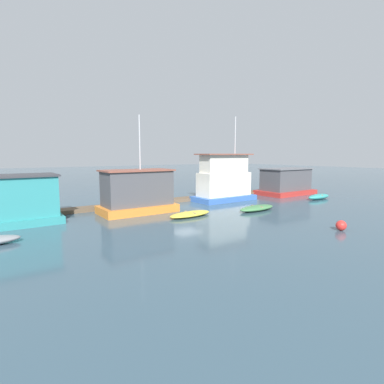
{
  "coord_description": "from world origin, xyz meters",
  "views": [
    {
      "loc": [
        -15.24,
        -22.99,
        4.75
      ],
      "look_at": [
        0.0,
        -1.0,
        1.4
      ],
      "focal_mm": 28.0,
      "sensor_mm": 36.0,
      "label": 1
    }
  ],
  "objects_px": {
    "mooring_post_near_right": "(106,200)",
    "dinghy_green": "(257,208)",
    "houseboat_teal": "(2,201)",
    "mooring_post_far_left": "(277,186)",
    "buoy_red": "(341,225)",
    "houseboat_orange": "(138,192)",
    "dinghy_teal": "(319,197)",
    "houseboat_blue": "(224,180)",
    "houseboat_red": "(286,182)",
    "dinghy_yellow": "(190,214)"
  },
  "relations": [
    {
      "from": "houseboat_orange",
      "to": "mooring_post_near_right",
      "type": "bearing_deg",
      "value": 132.23
    },
    {
      "from": "dinghy_yellow",
      "to": "dinghy_green",
      "type": "bearing_deg",
      "value": -11.57
    },
    {
      "from": "houseboat_blue",
      "to": "dinghy_green",
      "type": "bearing_deg",
      "value": -103.62
    },
    {
      "from": "houseboat_orange",
      "to": "houseboat_red",
      "type": "relative_size",
      "value": 1.15
    },
    {
      "from": "buoy_red",
      "to": "houseboat_orange",
      "type": "bearing_deg",
      "value": 122.14
    },
    {
      "from": "houseboat_teal",
      "to": "houseboat_orange",
      "type": "xyz_separation_m",
      "value": [
        9.4,
        -0.87,
        0.03
      ]
    },
    {
      "from": "dinghy_yellow",
      "to": "dinghy_teal",
      "type": "bearing_deg",
      "value": -1.51
    },
    {
      "from": "houseboat_teal",
      "to": "mooring_post_far_left",
      "type": "distance_m",
      "value": 29.47
    },
    {
      "from": "dinghy_yellow",
      "to": "buoy_red",
      "type": "height_order",
      "value": "buoy_red"
    },
    {
      "from": "mooring_post_near_right",
      "to": "dinghy_green",
      "type": "bearing_deg",
      "value": -33.86
    },
    {
      "from": "houseboat_blue",
      "to": "dinghy_teal",
      "type": "distance_m",
      "value": 10.47
    },
    {
      "from": "dinghy_yellow",
      "to": "houseboat_teal",
      "type": "bearing_deg",
      "value": 158.95
    },
    {
      "from": "dinghy_green",
      "to": "dinghy_teal",
      "type": "distance_m",
      "value": 10.39
    },
    {
      "from": "houseboat_teal",
      "to": "dinghy_teal",
      "type": "distance_m",
      "value": 28.96
    },
    {
      "from": "dinghy_yellow",
      "to": "mooring_post_far_left",
      "type": "height_order",
      "value": "mooring_post_far_left"
    },
    {
      "from": "houseboat_red",
      "to": "mooring_post_near_right",
      "type": "height_order",
      "value": "houseboat_red"
    },
    {
      "from": "buoy_red",
      "to": "mooring_post_near_right",
      "type": "bearing_deg",
      "value": 123.75
    },
    {
      "from": "dinghy_teal",
      "to": "buoy_red",
      "type": "distance_m",
      "value": 13.98
    },
    {
      "from": "houseboat_blue",
      "to": "dinghy_green",
      "type": "relative_size",
      "value": 2.12
    },
    {
      "from": "houseboat_blue",
      "to": "mooring_post_near_right",
      "type": "height_order",
      "value": "houseboat_blue"
    },
    {
      "from": "houseboat_blue",
      "to": "mooring_post_far_left",
      "type": "height_order",
      "value": "houseboat_blue"
    },
    {
      "from": "houseboat_orange",
      "to": "dinghy_yellow",
      "type": "xyz_separation_m",
      "value": [
        2.66,
        -3.77,
        -1.49
      ]
    },
    {
      "from": "houseboat_blue",
      "to": "mooring_post_near_right",
      "type": "relative_size",
      "value": 4.45
    },
    {
      "from": "houseboat_red",
      "to": "dinghy_teal",
      "type": "distance_m",
      "value": 4.9
    },
    {
      "from": "houseboat_blue",
      "to": "dinghy_green",
      "type": "height_order",
      "value": "houseboat_blue"
    },
    {
      "from": "houseboat_blue",
      "to": "houseboat_teal",
      "type": "bearing_deg",
      "value": -179.69
    },
    {
      "from": "houseboat_blue",
      "to": "dinghy_green",
      "type": "xyz_separation_m",
      "value": [
        -1.45,
        -5.99,
        -1.91
      ]
    },
    {
      "from": "dinghy_green",
      "to": "houseboat_orange",
      "type": "bearing_deg",
      "value": 150.11
    },
    {
      "from": "houseboat_orange",
      "to": "dinghy_yellow",
      "type": "relative_size",
      "value": 2.0
    },
    {
      "from": "houseboat_teal",
      "to": "houseboat_blue",
      "type": "distance_m",
      "value": 19.58
    },
    {
      "from": "houseboat_orange",
      "to": "mooring_post_far_left",
      "type": "xyz_separation_m",
      "value": [
        20.03,
        2.14,
        -0.87
      ]
    },
    {
      "from": "houseboat_red",
      "to": "dinghy_teal",
      "type": "relative_size",
      "value": 1.92
    },
    {
      "from": "mooring_post_near_right",
      "to": "houseboat_red",
      "type": "bearing_deg",
      "value": -4.29
    },
    {
      "from": "dinghy_teal",
      "to": "houseboat_blue",
      "type": "bearing_deg",
      "value": 149.8
    },
    {
      "from": "houseboat_red",
      "to": "dinghy_yellow",
      "type": "bearing_deg",
      "value": -165.74
    },
    {
      "from": "houseboat_red",
      "to": "dinghy_teal",
      "type": "xyz_separation_m",
      "value": [
        -0.5,
        -4.73,
        -1.18
      ]
    },
    {
      "from": "dinghy_teal",
      "to": "buoy_red",
      "type": "relative_size",
      "value": 5.56
    },
    {
      "from": "dinghy_green",
      "to": "buoy_red",
      "type": "relative_size",
      "value": 6.31
    },
    {
      "from": "dinghy_teal",
      "to": "mooring_post_near_right",
      "type": "relative_size",
      "value": 1.85
    },
    {
      "from": "houseboat_red",
      "to": "dinghy_green",
      "type": "height_order",
      "value": "houseboat_red"
    },
    {
      "from": "mooring_post_near_right",
      "to": "buoy_red",
      "type": "xyz_separation_m",
      "value": [
        9.96,
        -14.91,
        -0.65
      ]
    },
    {
      "from": "mooring_post_near_right",
      "to": "buoy_red",
      "type": "relative_size",
      "value": 3.01
    },
    {
      "from": "houseboat_blue",
      "to": "dinghy_yellow",
      "type": "xyz_separation_m",
      "value": [
        -7.51,
        -4.75,
        -1.95
      ]
    },
    {
      "from": "houseboat_teal",
      "to": "mooring_post_far_left",
      "type": "height_order",
      "value": "houseboat_teal"
    },
    {
      "from": "houseboat_orange",
      "to": "dinghy_yellow",
      "type": "bearing_deg",
      "value": -54.79
    },
    {
      "from": "dinghy_teal",
      "to": "mooring_post_far_left",
      "type": "height_order",
      "value": "mooring_post_far_left"
    },
    {
      "from": "houseboat_red",
      "to": "mooring_post_far_left",
      "type": "distance_m",
      "value": 1.8
    },
    {
      "from": "houseboat_blue",
      "to": "mooring_post_far_left",
      "type": "distance_m",
      "value": 10.01
    },
    {
      "from": "dinghy_yellow",
      "to": "houseboat_blue",
      "type": "bearing_deg",
      "value": 32.32
    },
    {
      "from": "dinghy_green",
      "to": "houseboat_blue",
      "type": "bearing_deg",
      "value": 76.38
    }
  ]
}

